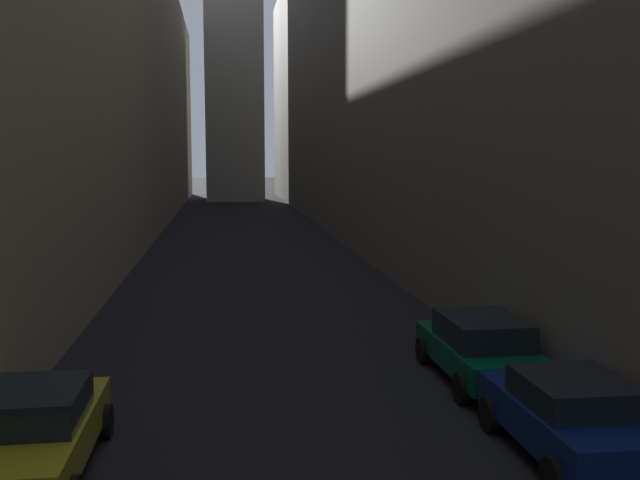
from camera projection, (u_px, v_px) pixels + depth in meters
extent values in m
plane|color=black|center=(248.00, 244.00, 42.06)|extent=(264.00, 264.00, 0.00)
cube|color=gray|center=(55.00, 65.00, 41.42)|extent=(10.63, 108.00, 20.61)
cube|color=#60594F|center=(432.00, 41.00, 44.13)|extent=(11.90, 108.00, 24.13)
cube|color=#A59919|center=(35.00, 439.00, 11.54)|extent=(1.71, 4.37, 0.62)
cube|color=black|center=(32.00, 405.00, 11.42)|extent=(1.57, 1.88, 0.54)
cylinder|color=black|center=(7.00, 426.00, 12.93)|extent=(0.22, 0.61, 0.61)
cylinder|color=black|center=(105.00, 421.00, 13.15)|extent=(0.22, 0.61, 0.61)
cube|color=navy|center=(570.00, 422.00, 12.18)|extent=(1.78, 3.95, 0.65)
cube|color=black|center=(574.00, 392.00, 12.01)|extent=(1.64, 1.91, 0.47)
cylinder|color=black|center=(490.00, 415.00, 13.42)|extent=(0.22, 0.64, 0.64)
cylinder|color=black|center=(580.00, 410.00, 13.66)|extent=(0.22, 0.64, 0.64)
cylinder|color=black|center=(555.00, 478.00, 10.78)|extent=(0.22, 0.64, 0.64)
cube|color=#05472D|center=(480.00, 354.00, 16.48)|extent=(1.82, 4.33, 0.59)
cube|color=black|center=(483.00, 330.00, 16.25)|extent=(1.68, 2.28, 0.59)
cylinder|color=black|center=(423.00, 350.00, 17.84)|extent=(0.22, 0.65, 0.65)
cylinder|color=black|center=(494.00, 348.00, 18.08)|extent=(0.22, 0.65, 0.65)
cylinder|color=black|center=(462.00, 388.00, 14.94)|extent=(0.22, 0.65, 0.65)
cylinder|color=black|center=(545.00, 385.00, 15.18)|extent=(0.22, 0.65, 0.65)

